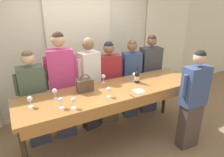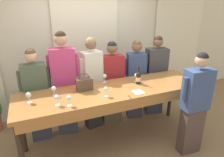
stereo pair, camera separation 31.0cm
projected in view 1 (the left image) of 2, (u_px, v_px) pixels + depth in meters
name	position (u px, v px, depth m)	size (l,w,h in m)	color
ground_plane	(114.00, 141.00, 3.52)	(18.00, 18.00, 0.00)	#846647
wall_back	(80.00, 47.00, 4.25)	(12.00, 0.06, 2.80)	beige
curtain_panel_center	(81.00, 50.00, 4.22)	(1.38, 0.03, 2.69)	#EFE5C6
curtain_panel_right	(166.00, 40.00, 5.30)	(1.38, 0.03, 2.69)	#EFE5C6
tasting_bar	(115.00, 95.00, 3.17)	(3.00, 0.83, 1.01)	#9E6633
wine_bottle	(137.00, 77.00, 3.37)	(0.08, 0.08, 0.30)	black
handbag	(85.00, 85.00, 3.05)	(0.24, 0.13, 0.28)	brown
wine_glass_front_left	(73.00, 100.00, 2.56)	(0.07, 0.07, 0.15)	white
wine_glass_front_mid	(108.00, 90.00, 2.87)	(0.07, 0.07, 0.15)	white
wine_glass_front_right	(55.00, 91.00, 2.81)	(0.07, 0.07, 0.15)	white
wine_glass_center_left	(103.00, 77.00, 3.37)	(0.07, 0.07, 0.15)	white
wine_glass_center_mid	(135.00, 75.00, 3.46)	(0.07, 0.07, 0.15)	white
wine_glass_center_right	(61.00, 100.00, 2.56)	(0.07, 0.07, 0.15)	white
wine_glass_back_left	(30.00, 99.00, 2.58)	(0.07, 0.07, 0.15)	white
napkin	(139.00, 91.00, 3.09)	(0.16, 0.16, 0.00)	white
pen	(132.00, 96.00, 2.91)	(0.02, 0.13, 0.01)	black
guest_olive_jacket	(34.00, 99.00, 3.20)	(0.50, 0.22, 1.63)	#383D51
guest_pink_top	(62.00, 86.00, 3.37)	(0.53, 0.30, 1.87)	#383D51
guest_cream_sweater	(90.00, 84.00, 3.62)	(0.47, 0.29, 1.74)	#28282D
guest_striped_shirt	(109.00, 83.00, 3.81)	(0.54, 0.26, 1.64)	brown
guest_navy_coat	(131.00, 78.00, 4.04)	(0.46, 0.31, 1.63)	#383D51
guest_beige_cap	(150.00, 74.00, 4.25)	(0.53, 0.33, 1.68)	#383D51
host_pouring	(193.00, 101.00, 3.12)	(0.52, 0.24, 1.66)	#473833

